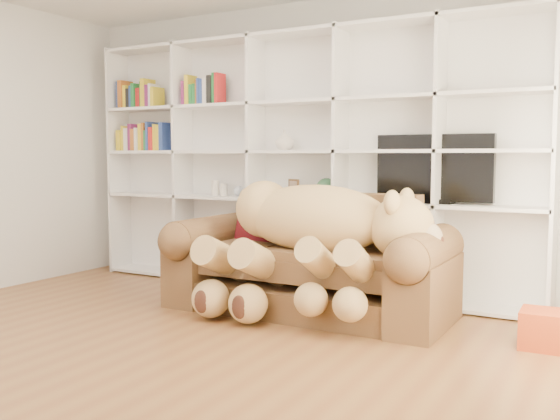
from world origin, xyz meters
The scene contains 14 objects.
floor centered at (0.00, 0.00, 0.00)m, with size 5.00×5.00×0.00m, color brown.
wall_back centered at (0.00, 2.50, 1.35)m, with size 5.00×0.02×2.70m, color silver.
bookshelf centered at (-0.24, 2.36, 1.31)m, with size 4.43×0.35×2.40m.
sofa centered at (0.46, 1.66, 0.36)m, with size 2.26×0.98×0.95m.
teddy_bear centered at (0.56, 1.47, 0.67)m, with size 1.80×0.96×1.04m.
throw_pillow centered at (-0.09, 1.82, 0.71)m, with size 0.44×0.14×0.44m, color #5F1010.
gift_box centered at (2.25, 1.54, 0.12)m, with size 0.31×0.29×0.25m, color #BB4119.
tv centered at (1.27, 2.35, 1.15)m, with size 0.97×0.18×0.57m.
picture_frame centered at (-0.03, 2.30, 0.96)m, with size 0.14×0.03×0.17m, color #51361C.
green_vase centered at (0.30, 2.30, 0.96)m, with size 0.20×0.20×0.20m, color #305E3D.
figurine_tall centered at (-0.93, 2.30, 0.94)m, with size 0.08×0.08×0.15m, color silver.
figurine_short centered at (-0.82, 2.30, 0.93)m, with size 0.07×0.07×0.12m, color silver.
snow_globe centered at (-0.65, 2.30, 0.92)m, with size 0.10×0.10×0.10m, color silver.
shelf_vase centered at (-0.13, 2.30, 1.41)m, with size 0.18×0.18×0.19m, color beige.
Camera 1 is at (2.70, -2.80, 1.26)m, focal length 40.00 mm.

